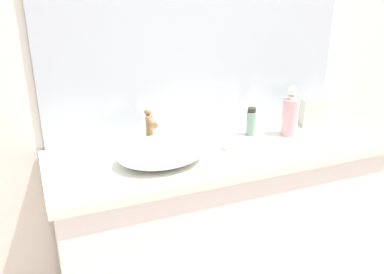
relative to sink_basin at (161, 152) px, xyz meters
The scene contains 9 objects.
bathroom_wall_rear 0.63m from the sink_basin, 40.55° to the left, with size 6.00×0.06×2.60m, color silver.
vanity_counter 0.58m from the sink_basin, ahead, with size 1.49×0.51×0.91m.
wall_mirror_panel 0.61m from the sink_basin, 46.72° to the left, with size 1.43×0.01×1.00m, color #B2BCC6.
sink_basin is the anchor object (origin of this frame).
faucet 0.16m from the sink_basin, 90.00° to the left, with size 0.03×0.11×0.17m.
soap_dispenser 0.65m from the sink_basin, ahead, with size 0.07×0.07×0.23m.
lotion_bottle 0.49m from the sink_basin, 15.08° to the left, with size 0.04×0.04×0.13m.
tissue_box 0.82m from the sink_basin, 10.53° to the left, with size 0.13×0.13×0.18m.
candle_jar 0.31m from the sink_basin, ahead, with size 0.05×0.05×0.03m, color silver.
Camera 1 is at (-0.85, -1.11, 1.68)m, focal length 40.28 mm.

